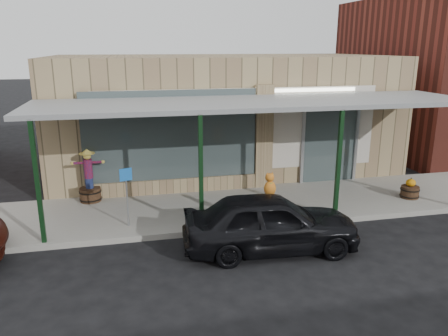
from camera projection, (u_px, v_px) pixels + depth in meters
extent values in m
plane|color=black|center=(302.00, 267.00, 9.29)|extent=(120.00, 120.00, 0.00)
cube|color=gray|center=(254.00, 205.00, 12.65)|extent=(40.00, 3.20, 0.15)
cube|color=#9D8760|center=(221.00, 113.00, 16.43)|extent=(12.00, 6.00, 4.20)
cube|color=#445152|center=(171.00, 137.00, 13.06)|extent=(5.20, 0.06, 2.80)
cube|color=#445152|center=(329.00, 141.00, 14.38)|extent=(1.80, 0.06, 2.80)
cube|color=#9D8760|center=(263.00, 139.00, 13.77)|extent=(0.55, 0.30, 3.40)
cube|color=#9D8760|center=(173.00, 186.00, 13.53)|extent=(5.20, 0.30, 0.50)
cube|color=beige|center=(241.00, 130.00, 13.61)|extent=(9.00, 0.02, 2.60)
cube|color=white|center=(242.00, 91.00, 13.26)|extent=(7.50, 0.03, 0.10)
cube|color=gray|center=(257.00, 103.00, 11.85)|extent=(12.00, 3.00, 0.12)
cube|color=black|center=(38.00, 184.00, 9.74)|extent=(0.10, 0.10, 2.95)
cube|color=black|center=(201.00, 174.00, 10.52)|extent=(0.10, 0.10, 2.95)
cube|color=black|center=(338.00, 166.00, 11.27)|extent=(0.10, 0.10, 2.95)
cylinder|color=#452E1B|center=(90.00, 194.00, 12.74)|extent=(0.77, 0.77, 0.40)
cylinder|color=navy|center=(89.00, 183.00, 12.64)|extent=(0.28, 0.28, 0.30)
cylinder|color=maroon|center=(88.00, 169.00, 12.53)|extent=(0.31, 0.31, 0.55)
sphere|color=gold|center=(87.00, 156.00, 12.42)|extent=(0.22, 0.22, 0.22)
cone|color=gold|center=(87.00, 151.00, 12.39)|extent=(0.36, 0.36, 0.14)
cylinder|color=#452E1B|center=(410.00, 192.00, 13.04)|extent=(0.60, 0.60, 0.35)
ellipsoid|color=orange|center=(411.00, 183.00, 12.96)|extent=(0.28, 0.28, 0.23)
cylinder|color=#4C471E|center=(411.00, 178.00, 12.92)|extent=(0.04, 0.04, 0.05)
cylinder|color=gray|center=(127.00, 203.00, 10.88)|extent=(0.04, 0.04, 1.19)
cube|color=blue|center=(126.00, 175.00, 10.68)|extent=(0.30, 0.12, 0.31)
imported|color=black|center=(271.00, 222.00, 9.89)|extent=(4.07, 1.87, 1.35)
ellipsoid|color=#C76B23|center=(270.00, 188.00, 10.67)|extent=(0.30, 0.25, 0.38)
sphere|color=#C76B23|center=(270.00, 178.00, 10.64)|extent=(0.22, 0.22, 0.22)
cylinder|color=#1C7F25|center=(270.00, 183.00, 10.63)|extent=(0.15, 0.15, 0.02)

